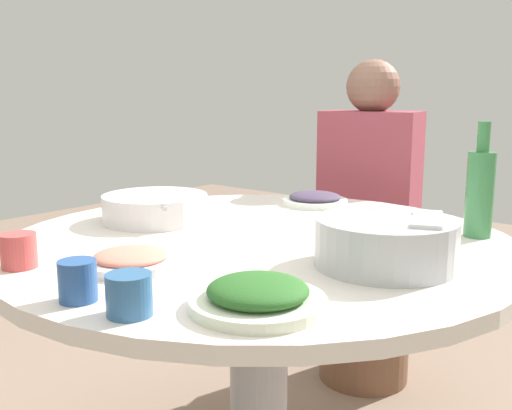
{
  "coord_description": "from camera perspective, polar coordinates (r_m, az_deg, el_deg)",
  "views": [
    {
      "loc": [
        -0.87,
        1.07,
        1.09
      ],
      "look_at": [
        -0.0,
        0.01,
        0.83
      ],
      "focal_mm": 41.77,
      "sensor_mm": 36.0,
      "label": 1
    }
  ],
  "objects": [
    {
      "name": "diner_left",
      "position": [
        2.21,
        10.83,
        2.05
      ],
      "size": [
        0.38,
        0.4,
        0.76
      ],
      "color": "#2D333D",
      "rests_on": "stool_for_diner_left"
    },
    {
      "name": "green_bottle",
      "position": [
        1.51,
        20.65,
        1.27
      ],
      "size": [
        0.07,
        0.07,
        0.28
      ],
      "color": "#3B8249",
      "rests_on": "round_dining_table"
    },
    {
      "name": "tea_cup_side",
      "position": [
        1.27,
        -21.78,
        -4.08
      ],
      "size": [
        0.07,
        0.07,
        0.07
      ],
      "primitive_type": "cylinder",
      "color": "#D04948",
      "rests_on": "round_dining_table"
    },
    {
      "name": "tea_cup_near",
      "position": [
        0.96,
        -12.05,
        -8.38
      ],
      "size": [
        0.07,
        0.07,
        0.07
      ],
      "primitive_type": "cylinder",
      "color": "#2E5E90",
      "rests_on": "round_dining_table"
    },
    {
      "name": "dish_shrimp",
      "position": [
        1.22,
        -11.89,
        -5.14
      ],
      "size": [
        0.2,
        0.2,
        0.04
      ],
      "color": "white",
      "rests_on": "round_dining_table"
    },
    {
      "name": "rice_bowl",
      "position": [
        1.21,
        12.32,
        -3.43
      ],
      "size": [
        0.28,
        0.28,
        0.11
      ],
      "color": "#B2B5BA",
      "rests_on": "round_dining_table"
    },
    {
      "name": "soup_bowl",
      "position": [
        1.63,
        -9.63,
        -0.34
      ],
      "size": [
        0.28,
        0.28,
        0.07
      ],
      "color": "silver",
      "rests_on": "round_dining_table"
    },
    {
      "name": "dish_eggplant",
      "position": [
        1.85,
        5.67,
        0.57
      ],
      "size": [
        0.2,
        0.2,
        0.04
      ],
      "color": "white",
      "rests_on": "round_dining_table"
    },
    {
      "name": "tea_cup_far",
      "position": [
        1.04,
        -16.7,
        -6.97
      ],
      "size": [
        0.06,
        0.06,
        0.07
      ],
      "primitive_type": "cylinder",
      "color": "#295090",
      "rests_on": "round_dining_table"
    },
    {
      "name": "round_dining_table",
      "position": [
        1.46,
        0.27,
        -8.74
      ],
      "size": [
        1.22,
        1.22,
        0.75
      ],
      "color": "#99999E",
      "rests_on": "ground"
    },
    {
      "name": "stool_for_diner_left",
      "position": [
        2.35,
        10.36,
        -11.04
      ],
      "size": [
        0.34,
        0.34,
        0.44
      ],
      "primitive_type": "cylinder",
      "color": "brown",
      "rests_on": "ground"
    },
    {
      "name": "dish_greens",
      "position": [
        0.97,
        0.18,
        -8.7
      ],
      "size": [
        0.22,
        0.22,
        0.05
      ],
      "color": "silver",
      "rests_on": "round_dining_table"
    }
  ]
}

